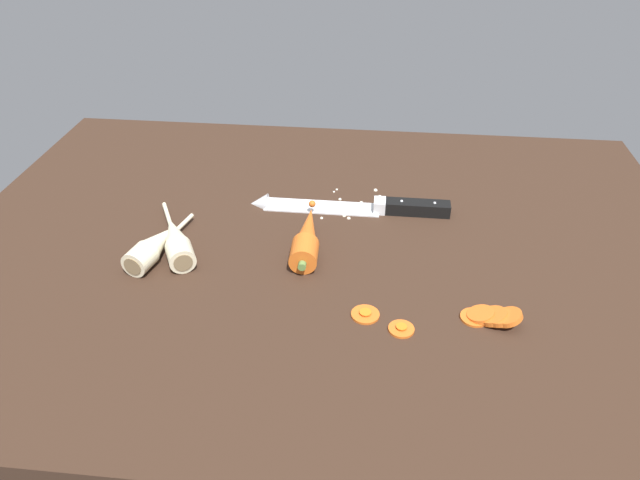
# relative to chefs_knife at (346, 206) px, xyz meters

# --- Properties ---
(ground_plane) EXTENTS (1.20, 0.90, 0.04)m
(ground_plane) POSITION_rel_chefs_knife_xyz_m (-0.03, -0.10, -0.03)
(ground_plane) COLOR #332116
(chefs_knife) EXTENTS (0.35, 0.05, 0.04)m
(chefs_knife) POSITION_rel_chefs_knife_xyz_m (0.00, 0.00, 0.00)
(chefs_knife) COLOR silver
(chefs_knife) RESTS_ON ground_plane
(whole_carrot) EXTENTS (0.05, 0.19, 0.04)m
(whole_carrot) POSITION_rel_chefs_knife_xyz_m (-0.05, -0.13, 0.01)
(whole_carrot) COLOR #D6601E
(whole_carrot) RESTS_ON ground_plane
(parsnip_front) EXTENTS (0.06, 0.17, 0.04)m
(parsnip_front) POSITION_rel_chefs_knife_xyz_m (-0.28, -0.17, 0.01)
(parsnip_front) COLOR beige
(parsnip_front) RESTS_ON ground_plane
(parsnip_mid_left) EXTENTS (0.11, 0.19, 0.04)m
(parsnip_mid_left) POSITION_rel_chefs_knife_xyz_m (-0.25, -0.15, 0.01)
(parsnip_mid_left) COLOR beige
(parsnip_mid_left) RESTS_ON ground_plane
(carrot_slice_stack) EXTENTS (0.08, 0.05, 0.03)m
(carrot_slice_stack) POSITION_rel_chefs_knife_xyz_m (0.21, -0.27, 0.00)
(carrot_slice_stack) COLOR #D6601E
(carrot_slice_stack) RESTS_ON ground_plane
(carrot_slice_stray_near) EXTENTS (0.04, 0.04, 0.01)m
(carrot_slice_stray_near) POSITION_rel_chefs_knife_xyz_m (0.05, -0.28, -0.00)
(carrot_slice_stray_near) COLOR #D6601E
(carrot_slice_stray_near) RESTS_ON ground_plane
(carrot_slice_stray_mid) EXTENTS (0.03, 0.03, 0.01)m
(carrot_slice_stray_mid) POSITION_rel_chefs_knife_xyz_m (0.09, -0.30, -0.00)
(carrot_slice_stray_mid) COLOR #D6601E
(carrot_slice_stray_mid) RESTS_ON ground_plane
(mince_crumbs) EXTENTS (0.10, 0.11, 0.01)m
(mince_crumbs) POSITION_rel_chefs_knife_xyz_m (0.01, 0.02, -0.00)
(mince_crumbs) COLOR silver
(mince_crumbs) RESTS_ON ground_plane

